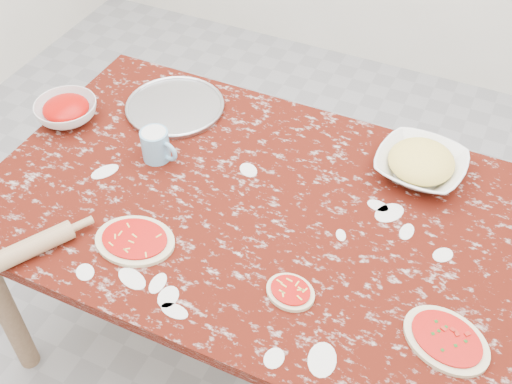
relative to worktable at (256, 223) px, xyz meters
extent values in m
plane|color=gray|center=(0.00, 0.00, -0.67)|extent=(4.00, 4.00, 0.00)
cube|color=#3E0D06|center=(0.00, 0.00, 0.06)|extent=(1.60, 1.00, 0.04)
cube|color=#8A6B4E|center=(0.00, 0.00, 0.00)|extent=(1.50, 0.90, 0.08)
cylinder|color=#8A6B4E|center=(-0.72, -0.42, -0.31)|extent=(0.07, 0.07, 0.71)
cylinder|color=#8A6B4E|center=(-0.72, 0.42, -0.31)|extent=(0.07, 0.07, 0.71)
cylinder|color=#8A6B4E|center=(0.72, 0.42, -0.31)|extent=(0.07, 0.07, 0.71)
cylinder|color=#B2B2B7|center=(-0.44, 0.29, 0.09)|extent=(0.38, 0.38, 0.01)
imported|color=white|center=(-0.74, 0.09, 0.12)|extent=(0.27, 0.27, 0.06)
imported|color=white|center=(0.40, 0.33, 0.12)|extent=(0.29, 0.29, 0.07)
cylinder|color=#73AACE|center=(-0.37, 0.05, 0.13)|extent=(0.09, 0.09, 0.10)
torus|color=#73AACE|center=(-0.32, 0.04, 0.13)|extent=(0.07, 0.03, 0.07)
cylinder|color=silver|center=(-0.37, 0.05, 0.17)|extent=(0.07, 0.07, 0.01)
ellipsoid|color=beige|center=(-0.24, -0.27, 0.09)|extent=(0.25, 0.21, 0.01)
ellipsoid|color=red|center=(-0.24, -0.27, 0.10)|extent=(0.20, 0.17, 0.00)
ellipsoid|color=beige|center=(0.21, -0.25, 0.09)|extent=(0.15, 0.13, 0.01)
ellipsoid|color=red|center=(0.21, -0.25, 0.10)|extent=(0.12, 0.11, 0.00)
ellipsoid|color=beige|center=(0.61, -0.22, 0.09)|extent=(0.26, 0.23, 0.01)
ellipsoid|color=red|center=(0.61, -0.22, 0.10)|extent=(0.22, 0.19, 0.00)
cylinder|color=tan|center=(-0.48, -0.44, 0.11)|extent=(0.18, 0.26, 0.05)
camera|label=1|loc=(0.53, -1.15, 1.41)|focal=44.14mm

